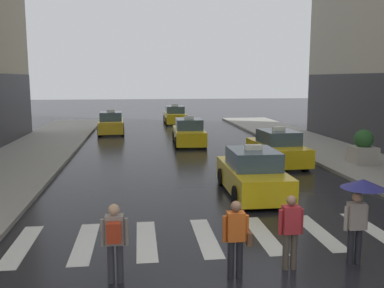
% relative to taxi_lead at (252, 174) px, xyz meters
% --- Properties ---
extents(crosswalk_markings, '(11.30, 2.80, 0.01)m').
position_rel_taxi_lead_xyz_m(crosswalk_markings, '(-1.54, -3.98, -0.72)').
color(crosswalk_markings, silver).
rests_on(crosswalk_markings, ground).
extents(taxi_lead, '(1.97, 4.56, 1.80)m').
position_rel_taxi_lead_xyz_m(taxi_lead, '(0.00, 0.00, 0.00)').
color(taxi_lead, yellow).
rests_on(taxi_lead, ground).
extents(taxi_second, '(2.09, 4.62, 1.80)m').
position_rel_taxi_lead_xyz_m(taxi_second, '(2.71, 5.33, 0.00)').
color(taxi_second, yellow).
rests_on(taxi_second, ground).
extents(taxi_third, '(2.05, 4.59, 1.80)m').
position_rel_taxi_lead_xyz_m(taxi_third, '(-0.87, 11.90, 0.00)').
color(taxi_third, yellow).
rests_on(taxi_third, ground).
extents(taxi_fourth, '(2.07, 4.60, 1.80)m').
position_rel_taxi_lead_xyz_m(taxi_fourth, '(-6.08, 18.23, 0.00)').
color(taxi_fourth, gold).
rests_on(taxi_fourth, ground).
extents(taxi_fifth, '(1.95, 4.55, 1.80)m').
position_rel_taxi_lead_xyz_m(taxi_fifth, '(-0.67, 24.57, 0.00)').
color(taxi_fifth, yellow).
rests_on(taxi_fifth, ground).
extents(pedestrian_with_umbrella, '(0.96, 0.96, 1.94)m').
position_rel_taxi_lead_xyz_m(pedestrian_with_umbrella, '(0.78, -6.00, 0.79)').
color(pedestrian_with_umbrella, black).
rests_on(pedestrian_with_umbrella, ground).
extents(pedestrian_with_backpack, '(0.55, 0.43, 1.65)m').
position_rel_taxi_lead_xyz_m(pedestrian_with_backpack, '(-4.52, -6.25, 0.25)').
color(pedestrian_with_backpack, '#333338').
rests_on(pedestrian_with_backpack, ground).
extents(pedestrian_with_handbag, '(0.60, 0.24, 1.65)m').
position_rel_taxi_lead_xyz_m(pedestrian_with_handbag, '(-2.06, -6.32, 0.21)').
color(pedestrian_with_handbag, black).
rests_on(pedestrian_with_handbag, ground).
extents(pedestrian_plain_coat, '(0.55, 0.24, 1.65)m').
position_rel_taxi_lead_xyz_m(pedestrian_plain_coat, '(-0.81, -6.07, 0.21)').
color(pedestrian_plain_coat, '#473D33').
rests_on(pedestrian_plain_coat, ground).
extents(planter_mid_block, '(1.10, 1.10, 1.60)m').
position_rel_taxi_lead_xyz_m(planter_mid_block, '(6.46, 4.07, 0.15)').
color(planter_mid_block, '#A8A399').
rests_on(planter_mid_block, curb_right).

